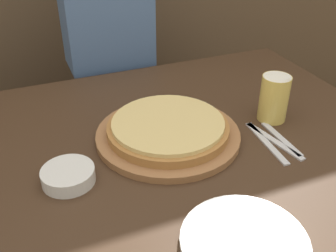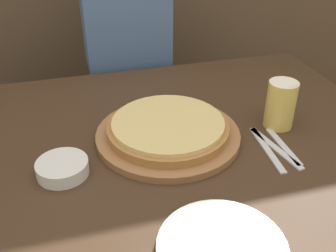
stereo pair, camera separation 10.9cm
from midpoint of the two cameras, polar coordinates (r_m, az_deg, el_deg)
The scene contains 9 objects.
dining_table at distance 1.30m, azimuth 0.29°, elevation -16.64°, with size 1.47×1.09×0.71m.
pizza_on_board at distance 1.10m, azimuth 2.84°, elevation -0.75°, with size 0.41×0.41×0.06m.
beer_glass at distance 1.20m, azimuth 18.62°, elevation 3.17°, with size 0.09×0.09×0.14m.
dinner_plate at distance 0.82m, azimuth 11.78°, elevation -17.12°, with size 0.26×0.26×0.02m.
side_bowl at distance 1.00m, azimuth -12.05°, elevation -6.08°, with size 0.13×0.13×0.04m.
fork at distance 1.11m, azimuth 16.93°, elevation -3.35°, with size 0.03×0.21×0.00m.
dinner_knife at distance 1.12m, azimuth 18.02°, elevation -3.14°, with size 0.06×0.21×0.00m.
spoon at distance 1.14m, azimuth 19.09°, elevation -2.92°, with size 0.02×0.18×0.00m.
diner_person at distance 1.70m, azimuth -3.87°, elevation 7.58°, with size 0.33×0.20×1.28m.
Camera 2 is at (-0.18, -0.84, 1.33)m, focal length 42.00 mm.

